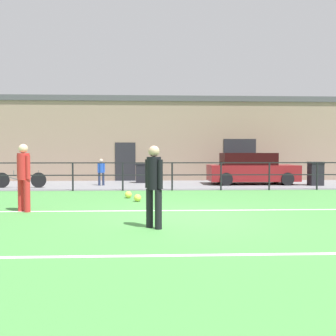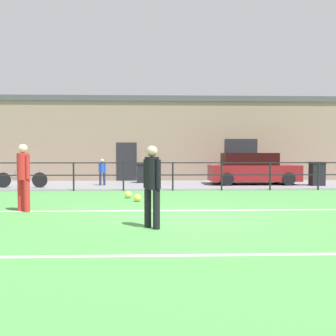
% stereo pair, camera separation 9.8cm
% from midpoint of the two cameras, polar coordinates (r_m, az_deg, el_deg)
% --- Properties ---
extents(ground, '(60.00, 44.00, 0.04)m').
position_cam_midpoint_polar(ground, '(8.46, 2.49, -8.05)').
color(ground, '#478C42').
extents(field_line_touchline, '(36.00, 0.11, 0.00)m').
position_cam_midpoint_polar(field_line_touchline, '(9.40, 1.99, -6.86)').
color(field_line_touchline, white).
rests_on(field_line_touchline, ground).
extents(field_line_hash, '(36.00, 0.11, 0.00)m').
position_cam_midpoint_polar(field_line_hash, '(5.42, 5.36, -13.81)').
color(field_line_hash, white).
rests_on(field_line_hash, ground).
extents(pavement_strip, '(48.00, 5.00, 0.02)m').
position_cam_midpoint_polar(pavement_strip, '(16.88, 0.06, -2.72)').
color(pavement_strip, slate).
rests_on(pavement_strip, ground).
extents(perimeter_fence, '(36.07, 0.07, 1.15)m').
position_cam_midpoint_polar(perimeter_fence, '(14.33, 0.48, -0.67)').
color(perimeter_fence, black).
rests_on(perimeter_fence, ground).
extents(clubhouse_facade, '(28.00, 2.56, 4.65)m').
position_cam_midpoint_polar(clubhouse_facade, '(20.52, -0.37, 4.67)').
color(clubhouse_facade, gray).
rests_on(clubhouse_facade, ground).
extents(player_goalkeeper, '(0.35, 0.35, 1.66)m').
position_cam_midpoint_polar(player_goalkeeper, '(7.10, -2.69, -2.19)').
color(player_goalkeeper, black).
rests_on(player_goalkeeper, ground).
extents(player_striker, '(0.41, 0.32, 1.75)m').
position_cam_midpoint_polar(player_striker, '(9.87, -22.53, -0.80)').
color(player_striker, red).
rests_on(player_striker, ground).
extents(soccer_ball_match, '(0.23, 0.23, 0.23)m').
position_cam_midpoint_polar(soccer_ball_match, '(11.15, -5.19, -4.82)').
color(soccer_ball_match, '#E5E04C').
rests_on(soccer_ball_match, ground).
extents(soccer_ball_spare, '(0.23, 0.23, 0.23)m').
position_cam_midpoint_polar(soccer_ball_spare, '(12.03, -6.65, -4.29)').
color(soccer_ball_spare, '#E5E04C').
rests_on(soccer_ball_spare, ground).
extents(spectator_child, '(0.34, 0.22, 1.24)m').
position_cam_midpoint_polar(spectator_child, '(16.70, -10.89, -0.37)').
color(spectator_child, '#232D4C').
rests_on(spectator_child, pavement_strip).
extents(parked_car_red, '(4.22, 1.78, 1.51)m').
position_cam_midpoint_polar(parked_car_red, '(17.58, 13.08, -0.20)').
color(parked_car_red, maroon).
rests_on(parked_car_red, pavement_strip).
extents(bicycle_parked_0, '(2.23, 0.04, 0.76)m').
position_cam_midpoint_polar(bicycle_parked_0, '(16.60, -22.92, -1.77)').
color(bicycle_parked_0, black).
rests_on(bicycle_parked_0, pavement_strip).
extents(trash_bin_0, '(0.55, 0.47, 0.97)m').
position_cam_midpoint_polar(trash_bin_0, '(17.94, -4.50, -0.82)').
color(trash_bin_0, black).
rests_on(trash_bin_0, pavement_strip).
extents(trash_bin_1, '(0.63, 0.53, 1.10)m').
position_cam_midpoint_polar(trash_bin_1, '(17.78, 22.57, -0.82)').
color(trash_bin_1, black).
rests_on(trash_bin_1, pavement_strip).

